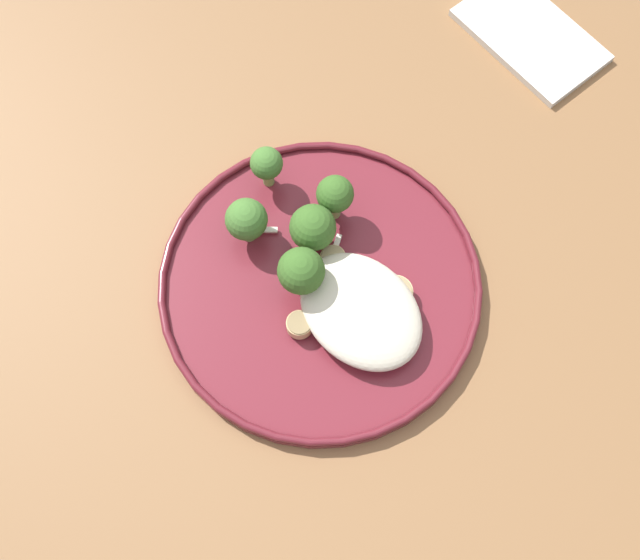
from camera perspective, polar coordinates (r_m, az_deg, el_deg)
ground at (r=1.42m, az=-1.19°, el=-10.50°), size 6.00×6.00×0.00m
wooden_dining_table at (r=0.79m, az=-2.13°, el=-1.40°), size 1.40×1.00×0.74m
dinner_plate at (r=0.70m, az=0.00°, el=-0.34°), size 0.29×0.29×0.02m
noodle_bed at (r=0.67m, az=3.02°, el=-2.27°), size 0.12×0.09×0.03m
seared_scallop_center_golden at (r=0.68m, az=-0.26°, el=-1.44°), size 0.03×0.03×0.01m
seared_scallop_large_seared at (r=0.67m, az=0.90°, el=-3.51°), size 0.02×0.02×0.01m
seared_scallop_front_small at (r=0.69m, az=0.95°, el=1.57°), size 0.02×0.02×0.01m
seared_scallop_half_hidden at (r=0.68m, az=2.60°, el=-1.66°), size 0.03×0.03×0.01m
seared_scallop_rear_pale at (r=0.67m, az=-1.51°, el=-3.29°), size 0.02×0.02×0.01m
seared_scallop_on_noodles at (r=0.68m, az=5.57°, el=-0.94°), size 0.03×0.03×0.01m
broccoli_floret_right_tilted at (r=0.71m, az=-3.94°, el=8.47°), size 0.03×0.03×0.05m
broccoli_floret_rear_charred at (r=0.68m, az=-0.41°, el=3.71°), size 0.04×0.04×0.06m
broccoli_floret_near_rim at (r=0.66m, az=-1.39°, el=0.62°), size 0.04×0.04×0.06m
broccoli_floret_split_head at (r=0.69m, az=-5.42°, el=4.40°), size 0.04×0.04×0.05m
broccoli_floret_small_sprig at (r=0.69m, az=1.11°, el=6.25°), size 0.03×0.03×0.06m
onion_sliver_short_strip at (r=0.70m, az=0.86°, el=1.54°), size 0.03×0.05×0.00m
onion_sliver_pale_crescent at (r=0.71m, az=-4.75°, el=3.69°), size 0.03×0.03×0.00m
folded_napkin at (r=0.87m, az=15.16°, el=16.94°), size 0.15×0.10×0.01m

